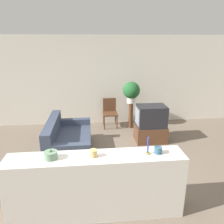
{
  "coord_description": "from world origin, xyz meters",
  "views": [
    {
      "loc": [
        -0.05,
        -3.26,
        2.5
      ],
      "look_at": [
        0.47,
        1.83,
        0.85
      ],
      "focal_mm": 35.0,
      "sensor_mm": 36.0,
      "label": 1
    }
  ],
  "objects_px": {
    "couch": "(68,143)",
    "television": "(151,116)",
    "wooden_chair": "(110,111)",
    "decorative_bowl": "(51,155)",
    "potted_plant": "(131,91)"
  },
  "relations": [
    {
      "from": "potted_plant",
      "to": "decorative_bowl",
      "type": "relative_size",
      "value": 3.43
    },
    {
      "from": "couch",
      "to": "potted_plant",
      "type": "height_order",
      "value": "potted_plant"
    },
    {
      "from": "potted_plant",
      "to": "decorative_bowl",
      "type": "xyz_separation_m",
      "value": [
        -1.75,
        -3.4,
        -0.11
      ]
    },
    {
      "from": "couch",
      "to": "television",
      "type": "height_order",
      "value": "television"
    },
    {
      "from": "television",
      "to": "wooden_chair",
      "type": "bearing_deg",
      "value": 129.47
    },
    {
      "from": "television",
      "to": "wooden_chair",
      "type": "xyz_separation_m",
      "value": [
        -0.96,
        1.16,
        -0.21
      ]
    },
    {
      "from": "wooden_chair",
      "to": "potted_plant",
      "type": "bearing_deg",
      "value": -16.31
    },
    {
      "from": "couch",
      "to": "potted_plant",
      "type": "distance_m",
      "value": 2.44
    },
    {
      "from": "decorative_bowl",
      "to": "potted_plant",
      "type": "bearing_deg",
      "value": 62.72
    },
    {
      "from": "wooden_chair",
      "to": "couch",
      "type": "bearing_deg",
      "value": -123.85
    },
    {
      "from": "television",
      "to": "potted_plant",
      "type": "relative_size",
      "value": 1.17
    },
    {
      "from": "couch",
      "to": "decorative_bowl",
      "type": "bearing_deg",
      "value": -90.51
    },
    {
      "from": "television",
      "to": "decorative_bowl",
      "type": "bearing_deg",
      "value": -130.89
    },
    {
      "from": "couch",
      "to": "television",
      "type": "bearing_deg",
      "value": 13.85
    },
    {
      "from": "couch",
      "to": "wooden_chair",
      "type": "xyz_separation_m",
      "value": [
        1.12,
        1.67,
        0.19
      ]
    }
  ]
}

